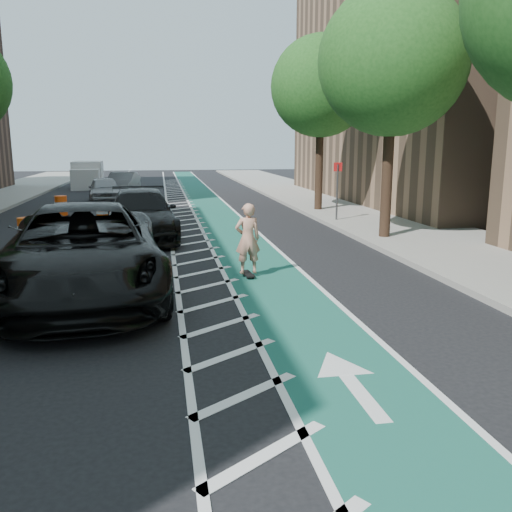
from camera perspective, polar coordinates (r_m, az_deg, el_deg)
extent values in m
plane|color=black|center=(9.81, -12.50, -7.70)|extent=(120.00, 120.00, 0.00)
cube|color=#195850|center=(19.67, -2.54, 2.33)|extent=(2.00, 90.00, 0.01)
cube|color=silver|center=(19.54, -6.91, 2.19)|extent=(1.40, 90.00, 0.01)
cube|color=gray|center=(21.47, 14.95, 2.92)|extent=(5.00, 90.00, 0.15)
cube|color=gray|center=(20.57, 8.73, 2.83)|extent=(0.12, 90.00, 0.16)
cube|color=#84664C|center=(34.40, 21.42, 21.50)|extent=(14.00, 22.00, 19.00)
cylinder|color=#382619|center=(18.79, 13.37, 8.32)|extent=(0.36, 0.36, 4.40)
sphere|color=#1C4C19|center=(18.94, 13.92, 19.25)|extent=(4.20, 4.20, 4.20)
cylinder|color=#382619|center=(26.33, 6.46, 9.45)|extent=(0.36, 0.36, 4.40)
sphere|color=#1C4C19|center=(26.43, 6.65, 17.27)|extent=(4.20, 4.20, 4.20)
cylinder|color=#4C4C4C|center=(22.49, 8.53, 6.46)|extent=(0.08, 0.08, 2.40)
cube|color=red|center=(22.42, 8.62, 9.26)|extent=(0.35, 0.02, 0.35)
cube|color=black|center=(13.33, -0.87, -1.86)|extent=(0.27, 0.74, 0.03)
cylinder|color=black|center=(13.55, -1.43, -1.88)|extent=(0.03, 0.06, 0.06)
cylinder|color=black|center=(13.59, -0.82, -1.84)|extent=(0.03, 0.06, 0.06)
cylinder|color=black|center=(13.09, -0.93, -2.36)|extent=(0.03, 0.06, 0.06)
cylinder|color=black|center=(13.13, -0.29, -2.32)|extent=(0.03, 0.06, 0.06)
imported|color=tan|center=(13.15, -0.89, 1.85)|extent=(0.66, 0.47, 1.72)
imported|color=black|center=(12.01, -17.74, 0.44)|extent=(3.83, 7.29, 1.96)
imported|color=black|center=(19.09, -12.02, 4.30)|extent=(2.67, 5.86, 1.66)
imported|color=gray|center=(31.29, -15.64, 6.73)|extent=(2.28, 4.43, 1.44)
imported|color=#5D5D62|center=(35.83, -13.85, 7.41)|extent=(2.12, 4.56, 1.45)
cube|color=silver|center=(42.93, -17.26, 8.20)|extent=(2.25, 3.17, 1.93)
cube|color=silver|center=(40.64, -17.51, 7.68)|extent=(1.99, 1.62, 1.45)
cylinder|color=black|center=(40.37, -18.75, 7.03)|extent=(0.27, 0.68, 0.68)
cylinder|color=black|center=(40.22, -16.28, 7.16)|extent=(0.27, 0.68, 0.68)
cylinder|color=black|center=(43.81, -18.27, 7.38)|extent=(0.27, 0.68, 0.68)
cylinder|color=black|center=(43.67, -15.99, 7.50)|extent=(0.27, 0.68, 0.68)
cylinder|color=#F5530C|center=(18.92, -23.01, 2.39)|extent=(0.52, 0.52, 0.90)
cylinder|color=silver|center=(18.95, -22.97, 1.94)|extent=(0.53, 0.53, 0.12)
cylinder|color=silver|center=(18.91, -23.04, 2.78)|extent=(0.53, 0.53, 0.12)
cylinder|color=black|center=(18.99, -22.91, 1.11)|extent=(0.66, 0.66, 0.04)
cylinder|color=#FF5B0D|center=(22.44, -15.81, 4.15)|extent=(0.49, 0.49, 0.85)
cylinder|color=silver|center=(22.46, -15.79, 3.79)|extent=(0.50, 0.50, 0.11)
cylinder|color=silver|center=(22.42, -15.83, 4.46)|extent=(0.50, 0.50, 0.11)
cylinder|color=black|center=(22.49, -15.75, 3.12)|extent=(0.62, 0.62, 0.04)
cylinder|color=#FE4E0D|center=(26.06, -19.82, 4.97)|extent=(0.53, 0.53, 0.92)
cylinder|color=silver|center=(26.08, -19.80, 4.64)|extent=(0.54, 0.54, 0.12)
cylinder|color=silver|center=(26.05, -19.84, 5.26)|extent=(0.54, 0.54, 0.12)
cylinder|color=black|center=(26.11, -19.75, 4.01)|extent=(0.68, 0.68, 0.04)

